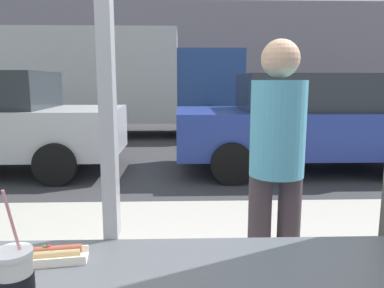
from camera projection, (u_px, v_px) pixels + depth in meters
The scene contains 9 objects.
ground_plane at pixel (170, 143), 9.35m from camera, with size 60.00×60.00×0.00m, color #38383A.
sidewalk_strip at pixel (150, 266), 3.03m from camera, with size 16.00×2.80×0.15m, color #B2ADA3.
window_wall at pixel (104, 3), 1.24m from camera, with size 2.89×0.20×2.90m.
building_facade_far at pixel (175, 57), 19.65m from camera, with size 28.00×1.20×5.47m, color gray.
soda_cup_right at pixel (14, 282), 0.90m from camera, with size 0.10×0.10×0.32m.
hotdog_tray_near at pixel (44, 255), 1.17m from camera, with size 0.27×0.12×0.05m.
parked_car_blue at pixel (304, 121), 6.45m from camera, with size 4.33×2.00×1.65m.
box_truck at pixel (104, 79), 10.47m from camera, with size 7.35×2.44×2.87m.
pedestrian at pixel (277, 160), 2.22m from camera, with size 0.32×0.32×1.63m.
Camera 1 is at (0.25, -1.23, 1.55)m, focal length 35.20 mm.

